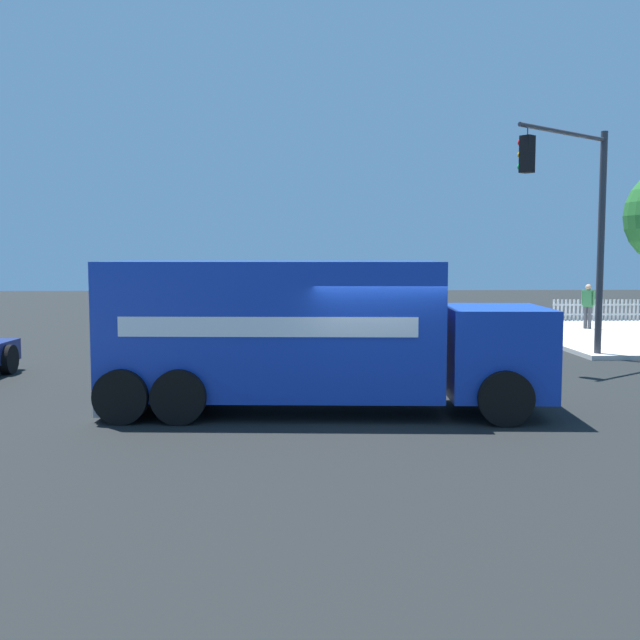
{
  "coord_description": "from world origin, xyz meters",
  "views": [
    {
      "loc": [
        1.66,
        14.03,
        3.05
      ],
      "look_at": [
        1.09,
        -0.47,
        1.78
      ],
      "focal_mm": 41.93,
      "sensor_mm": 36.0,
      "label": 1
    }
  ],
  "objects": [
    {
      "name": "delivery_truck",
      "position": [
        1.31,
        -0.42,
        1.53
      ],
      "size": [
        8.59,
        3.26,
        2.93
      ],
      "color": "#1438AD",
      "rests_on": "ground"
    },
    {
      "name": "traffic_light_secondary",
      "position": [
        -6.45,
        -6.87,
        4.37
      ],
      "size": [
        3.39,
        2.65,
        6.48
      ],
      "color": "#38383D",
      "rests_on": "sidewalk_corner_near"
    },
    {
      "name": "pedestrian_crossing",
      "position": [
        -10.07,
        -14.89,
        1.15
      ],
      "size": [
        0.4,
        0.4,
        1.76
      ],
      "color": "#4C4C51",
      "rests_on": "sidewalk_corner_near"
    },
    {
      "name": "picket_fence_run",
      "position": [
        -12.82,
        -18.35,
        0.62
      ],
      "size": [
        5.86,
        0.05,
        0.95
      ],
      "color": "silver",
      "rests_on": "sidewalk_corner_near"
    },
    {
      "name": "ground_plane",
      "position": [
        0.0,
        0.0,
        0.0
      ],
      "size": [
        100.0,
        100.0,
        0.0
      ],
      "primitive_type": "plane",
      "color": "black"
    }
  ]
}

